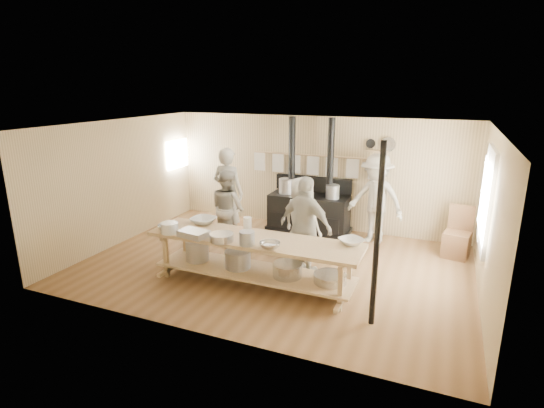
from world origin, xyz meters
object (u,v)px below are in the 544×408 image
object	(u,v)px
cook_center	(301,219)
chair	(457,242)
cook_far_left	(228,193)
stove	(309,209)
cook_right	(306,227)
cook_left	(228,208)
cook_by_window	(376,199)
roasting_pan	(194,234)
prep_table	(253,256)

from	to	relation	value
cook_center	chair	xyz separation A→B (m)	(2.78, 1.32, -0.52)
cook_far_left	cook_center	distance (m)	2.03
stove	cook_center	size ratio (longest dim) A/B	1.59
stove	cook_right	world-z (taller)	stove
stove	chair	bearing A→B (deg)	-6.51
cook_center	cook_left	bearing A→B (deg)	11.60
cook_center	cook_by_window	distance (m)	1.90
cook_far_left	cook_left	size ratio (longest dim) A/B	1.24
cook_left	roasting_pan	bearing A→B (deg)	127.54
cook_right	cook_far_left	bearing A→B (deg)	-13.40
cook_by_window	roasting_pan	bearing A→B (deg)	-110.86
cook_far_left	chair	world-z (taller)	cook_far_left
roasting_pan	chair	bearing A→B (deg)	36.14
cook_left	chair	distance (m)	4.62
prep_table	cook_right	bearing A→B (deg)	48.81
stove	roasting_pan	xyz separation A→B (m)	(-0.93, -3.35, 0.38)
prep_table	roasting_pan	distance (m)	1.06
cook_far_left	roasting_pan	bearing A→B (deg)	107.30
cook_by_window	chair	distance (m)	1.78
chair	roasting_pan	xyz separation A→B (m)	(-4.09, -2.99, 0.60)
cook_left	cook_by_window	size ratio (longest dim) A/B	0.84
cook_far_left	cook_left	bearing A→B (deg)	120.03
cook_far_left	roasting_pan	distance (m)	2.40
prep_table	chair	size ratio (longest dim) A/B	3.54
cook_right	cook_by_window	world-z (taller)	cook_by_window
prep_table	cook_by_window	world-z (taller)	cook_by_window
cook_far_left	cook_left	xyz separation A→B (m)	(0.25, -0.49, -0.19)
cook_far_left	roasting_pan	world-z (taller)	cook_far_left
cook_center	chair	bearing A→B (deg)	-137.21
prep_table	cook_left	size ratio (longest dim) A/B	2.23
cook_center	stove	bearing A→B (deg)	-59.81
cook_center	cook_by_window	world-z (taller)	cook_by_window
cook_right	cook_left	bearing A→B (deg)	-5.08
cook_left	cook_center	world-z (taller)	cook_center
chair	cook_far_left	bearing A→B (deg)	-160.75
stove	cook_left	world-z (taller)	stove
cook_left	cook_by_window	bearing A→B (deg)	-127.62
cook_left	cook_by_window	world-z (taller)	cook_by_window
roasting_pan	cook_center	bearing A→B (deg)	51.70
chair	cook_left	bearing A→B (deg)	-154.28
cook_center	cook_right	bearing A→B (deg)	132.53
cook_far_left	cook_center	size ratio (longest dim) A/B	1.22
cook_left	roasting_pan	xyz separation A→B (m)	(0.35, -1.83, 0.10)
cook_far_left	cook_center	xyz separation A→B (m)	(1.92, -0.65, -0.18)
stove	cook_far_left	xyz separation A→B (m)	(-1.53, -1.03, 0.48)
cook_far_left	chair	bearing A→B (deg)	-169.19
stove	cook_by_window	size ratio (longest dim) A/B	1.36
stove	cook_left	xyz separation A→B (m)	(-1.28, -1.52, 0.29)
cook_left	cook_right	bearing A→B (deg)	-174.39
cook_left	cook_center	size ratio (longest dim) A/B	0.98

